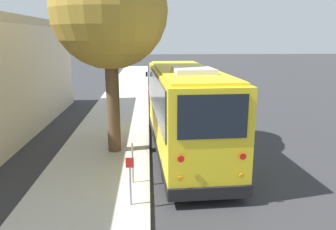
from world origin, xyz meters
TOP-DOWN VIEW (x-y plane):
  - ground_plane at (0.00, 0.00)m, footprint 160.00×160.00m
  - sidewalk_slab at (0.00, 3.94)m, footprint 80.00×3.51m
  - curb_strip at (0.00, 2.12)m, footprint 80.00×0.14m
  - shuttle_bus at (-0.03, 0.60)m, footprint 9.15×2.98m
  - parked_sedan_maroon at (11.93, 1.16)m, footprint 4.29×1.82m
  - parked_sedan_black at (19.21, 1.00)m, footprint 4.26×1.94m
  - parked_sedan_blue at (25.44, 1.05)m, footprint 4.56×1.94m
  - parked_sedan_navy at (32.29, 0.86)m, footprint 4.78×2.09m
  - street_tree at (0.22, 3.45)m, footprint 4.34×4.34m
  - sign_post_near at (-4.41, 2.58)m, footprint 0.06×0.22m
  - sign_post_far at (-2.99, 2.58)m, footprint 0.06×0.06m

SIDE VIEW (x-z plane):
  - ground_plane at x=0.00m, z-range 0.00..0.00m
  - sidewalk_slab at x=0.00m, z-range 0.00..0.15m
  - curb_strip at x=0.00m, z-range 0.00..0.15m
  - parked_sedan_maroon at x=11.93m, z-range -0.05..1.22m
  - parked_sedan_black at x=19.21m, z-range -0.05..1.23m
  - parked_sedan_navy at x=32.29m, z-range -0.04..1.27m
  - parked_sedan_blue at x=25.44m, z-range -0.05..1.27m
  - sign_post_far at x=-2.99m, z-range 0.15..1.46m
  - sign_post_near at x=-4.41m, z-range 0.17..1.54m
  - shuttle_bus at x=-0.03m, z-range 0.14..3.76m
  - street_tree at x=0.22m, z-range 1.73..10.01m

